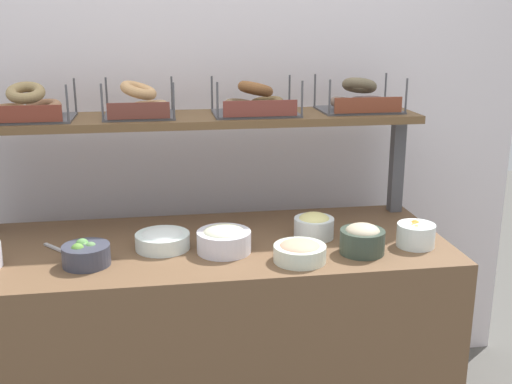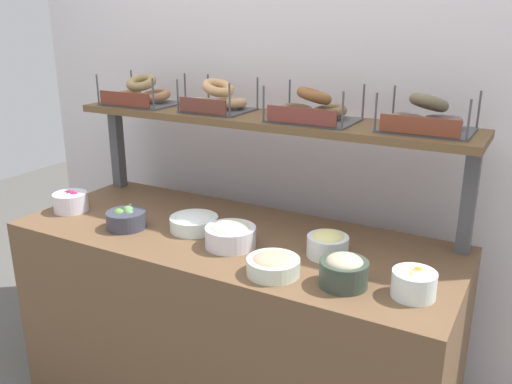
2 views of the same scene
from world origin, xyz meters
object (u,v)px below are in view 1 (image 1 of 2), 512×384
object	(u,v)px
bowl_tuna_salad	(362,239)
bagel_basket_everything	(26,107)
bowl_veggie_mix	(86,254)
serving_spoon_near_plate	(64,251)
bowl_cream_cheese	(163,239)
bagel_basket_sesame	(139,104)
bagel_basket_poppy	(359,100)
bagel_basket_cinnamon_raisin	(255,103)
bowl_fruit_salad	(416,234)
bowl_lox_spread	(300,251)
bowl_scallion_spread	(224,239)
bowl_egg_salad	(314,225)

from	to	relation	value
bowl_tuna_salad	bagel_basket_everything	xyz separation A→B (m)	(-1.17, 0.44, 0.42)
bowl_veggie_mix	serving_spoon_near_plate	world-z (taller)	bowl_veggie_mix
bowl_cream_cheese	bagel_basket_sesame	distance (m)	0.54
bowl_tuna_salad	bagel_basket_poppy	world-z (taller)	bagel_basket_poppy
bowl_veggie_mix	bagel_basket_cinnamon_raisin	xyz separation A→B (m)	(0.63, 0.40, 0.44)
bowl_veggie_mix	bowl_fruit_salad	world-z (taller)	bowl_fruit_salad
bowl_lox_spread	bowl_cream_cheese	distance (m)	0.50
bowl_veggie_mix	bowl_fruit_salad	size ratio (longest dim) A/B	1.16
bowl_lox_spread	bagel_basket_cinnamon_raisin	xyz separation A→B (m)	(-0.08, 0.48, 0.44)
bowl_lox_spread	bowl_scallion_spread	bearing A→B (deg)	152.54
bowl_scallion_spread	bowl_tuna_salad	size ratio (longest dim) A/B	1.22
bowl_veggie_mix	bagel_basket_everything	size ratio (longest dim) A/B	0.48
bowl_scallion_spread	bagel_basket_everything	world-z (taller)	bagel_basket_everything
bagel_basket_everything	bowl_tuna_salad	bearing A→B (deg)	-20.54
bowl_scallion_spread	bowl_veggie_mix	xyz separation A→B (m)	(-0.47, -0.05, -0.01)
bagel_basket_everything	serving_spoon_near_plate	bearing A→B (deg)	-64.54
bowl_scallion_spread	bowl_veggie_mix	size ratio (longest dim) A/B	1.20
bowl_lox_spread	bagel_basket_everything	distance (m)	1.14
bowl_veggie_mix	bowl_fruit_salad	xyz separation A→B (m)	(1.16, -0.00, 0.01)
serving_spoon_near_plate	bagel_basket_sesame	size ratio (longest dim) A/B	0.51
bowl_lox_spread	bagel_basket_sesame	xyz separation A→B (m)	(-0.53, 0.49, 0.44)
bowl_veggie_mix	bagel_basket_poppy	world-z (taller)	bagel_basket_poppy
bagel_basket_sesame	bowl_fruit_salad	bearing A→B (deg)	-23.14
bowl_egg_salad	bagel_basket_everything	bearing A→B (deg)	166.29
serving_spoon_near_plate	bowl_veggie_mix	bearing A→B (deg)	-53.09
serving_spoon_near_plate	bagel_basket_cinnamon_raisin	xyz separation A→B (m)	(0.72, 0.28, 0.47)
bowl_fruit_salad	bowl_cream_cheese	world-z (taller)	bowl_fruit_salad
bowl_cream_cheese	bagel_basket_poppy	world-z (taller)	bagel_basket_poppy
bowl_scallion_spread	bagel_basket_poppy	size ratio (longest dim) A/B	0.60
bowl_lox_spread	bowl_cream_cheese	xyz separation A→B (m)	(-0.46, 0.19, -0.00)
bowl_fruit_salad	bowl_tuna_salad	size ratio (longest dim) A/B	0.87
bowl_veggie_mix	bowl_tuna_salad	size ratio (longest dim) A/B	1.01
bowl_fruit_salad	bowl_egg_salad	xyz separation A→B (m)	(-0.34, 0.15, 0.00)
bowl_scallion_spread	bowl_fruit_salad	size ratio (longest dim) A/B	1.40
bowl_tuna_salad	bowl_cream_cheese	bearing A→B (deg)	167.47
bowl_veggie_mix	bagel_basket_everything	bearing A→B (deg)	119.17
bowl_tuna_salad	bagel_basket_cinnamon_raisin	bearing A→B (deg)	125.31
bowl_veggie_mix	bowl_cream_cheese	distance (m)	0.28
bowl_lox_spread	bowl_veggie_mix	size ratio (longest dim) A/B	1.13
bowl_scallion_spread	bagel_basket_sesame	distance (m)	0.63
serving_spoon_near_plate	bagel_basket_everything	world-z (taller)	bagel_basket_everything
bowl_cream_cheese	bagel_basket_cinnamon_raisin	xyz separation A→B (m)	(0.38, 0.29, 0.44)
bowl_fruit_salad	bowl_egg_salad	distance (m)	0.37
bowl_tuna_salad	bowl_cream_cheese	distance (m)	0.71
bowl_fruit_salad	serving_spoon_near_plate	world-z (taller)	bowl_fruit_salad
bowl_fruit_salad	bowl_veggie_mix	bearing A→B (deg)	179.86
bagel_basket_poppy	bowl_veggie_mix	bearing A→B (deg)	-158.29
bagel_basket_poppy	bowl_fruit_salad	bearing A→B (deg)	-77.22
bowl_tuna_salad	bagel_basket_sesame	xyz separation A→B (m)	(-0.76, 0.45, 0.42)
serving_spoon_near_plate	bagel_basket_poppy	distance (m)	1.28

